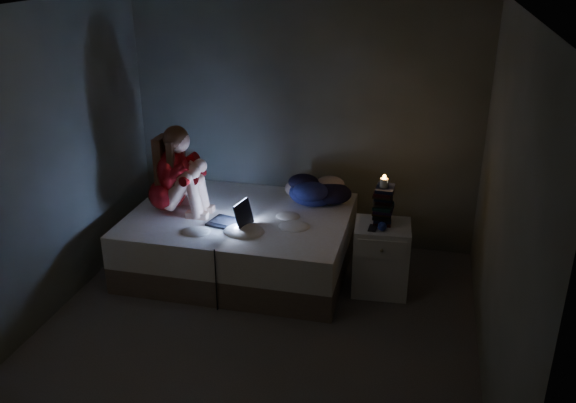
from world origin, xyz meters
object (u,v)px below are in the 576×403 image
(woman, at_px, (165,169))
(candle, at_px, (384,180))
(bed, at_px, (240,240))
(laptop, at_px, (228,211))
(phone, at_px, (372,228))
(nightstand, at_px, (381,258))

(woman, relative_size, candle, 10.99)
(bed, distance_m, laptop, 0.49)
(candle, bearing_deg, phone, -117.99)
(bed, height_order, nightstand, nightstand)
(laptop, height_order, phone, laptop)
(woman, relative_size, phone, 6.28)
(laptop, bearing_deg, bed, 97.09)
(nightstand, bearing_deg, woman, 175.31)
(phone, bearing_deg, nightstand, 51.62)
(bed, height_order, laptop, laptop)
(woman, xyz_separation_m, candle, (2.07, 0.02, 0.06))
(laptop, xyz_separation_m, phone, (1.33, 0.04, -0.04))
(laptop, relative_size, nightstand, 0.57)
(phone, bearing_deg, bed, 177.38)
(bed, height_order, candle, candle)
(bed, relative_size, candle, 26.29)
(candle, bearing_deg, bed, 176.70)
(laptop, xyz_separation_m, nightstand, (1.42, 0.13, -0.38))
(bed, distance_m, candle, 1.59)
(laptop, distance_m, phone, 1.33)
(bed, bearing_deg, laptop, -95.30)
(woman, relative_size, nightstand, 1.32)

